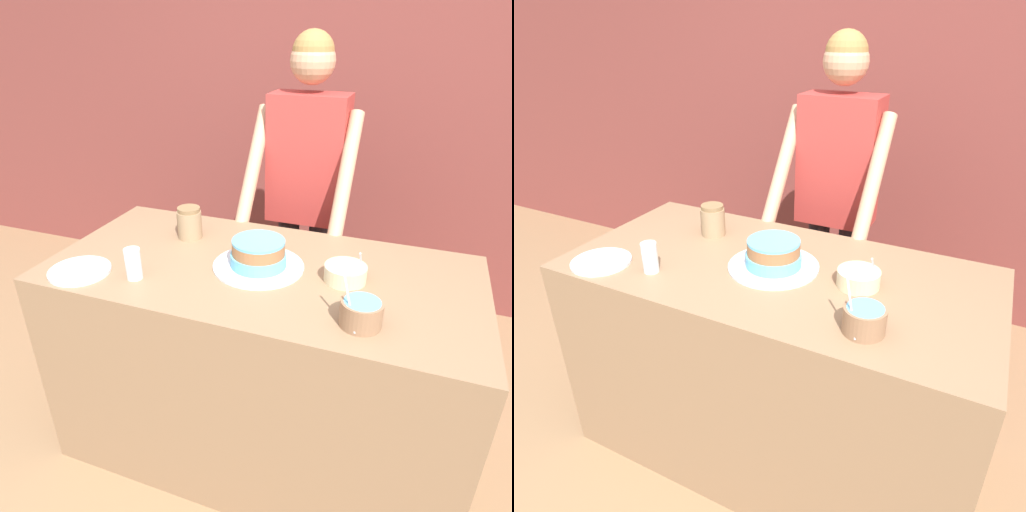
# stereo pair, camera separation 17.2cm
# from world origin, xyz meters

# --- Properties ---
(ground_plane) EXTENTS (14.00, 14.00, 0.00)m
(ground_plane) POSITION_xyz_m (0.00, 0.00, 0.00)
(ground_plane) COLOR #93704C
(wall_back) EXTENTS (10.00, 0.05, 2.60)m
(wall_back) POSITION_xyz_m (0.00, 2.00, 1.30)
(wall_back) COLOR brown
(wall_back) RESTS_ON ground_plane
(counter) EXTENTS (1.67, 0.82, 0.95)m
(counter) POSITION_xyz_m (0.00, 0.41, 0.47)
(counter) COLOR #8C6B4C
(counter) RESTS_ON ground_plane
(person_baker) EXTENTS (0.53, 0.49, 1.78)m
(person_baker) POSITION_xyz_m (-0.02, 1.17, 1.09)
(person_baker) COLOR #2D2D38
(person_baker) RESTS_ON ground_plane
(cake) EXTENTS (0.36, 0.36, 0.12)m
(cake) POSITION_xyz_m (-0.01, 0.41, 0.99)
(cake) COLOR silver
(cake) RESTS_ON counter
(frosting_bowl_blue) EXTENTS (0.14, 0.14, 0.17)m
(frosting_bowl_blue) POSITION_xyz_m (0.42, 0.16, 0.99)
(frosting_bowl_blue) COLOR #936B4C
(frosting_bowl_blue) RESTS_ON counter
(frosting_bowl_white) EXTENTS (0.16, 0.16, 0.14)m
(frosting_bowl_white) POSITION_xyz_m (0.33, 0.42, 0.98)
(frosting_bowl_white) COLOR beige
(frosting_bowl_white) RESTS_ON counter
(drinking_glass) EXTENTS (0.06, 0.06, 0.12)m
(drinking_glass) POSITION_xyz_m (-0.41, 0.17, 1.00)
(drinking_glass) COLOR silver
(drinking_glass) RESTS_ON counter
(ceramic_plate) EXTENTS (0.23, 0.23, 0.01)m
(ceramic_plate) POSITION_xyz_m (-0.64, 0.13, 0.95)
(ceramic_plate) COLOR silver
(ceramic_plate) RESTS_ON counter
(stoneware_jar) EXTENTS (0.11, 0.11, 0.14)m
(stoneware_jar) POSITION_xyz_m (-0.39, 0.57, 1.01)
(stoneware_jar) COLOR #9E7F5B
(stoneware_jar) RESTS_ON counter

